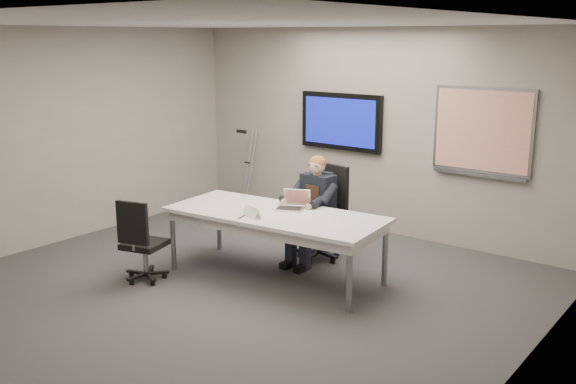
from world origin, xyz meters
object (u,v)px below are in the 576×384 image
Objects in this scene: seated_person at (310,221)px; office_chair_far at (322,229)px; office_chair_near at (143,256)px; laptop at (293,204)px; conference_table at (275,220)px.

office_chair_far is at bearing 91.17° from seated_person.
office_chair_near is 2.38× the size of laptop.
laptop is (0.05, 0.26, 0.14)m from conference_table.
office_chair_far is 0.30m from seated_person.
laptop is at bearing -83.26° from seated_person.
office_chair_far reaches higher than laptop.
office_chair_far reaches higher than office_chair_near.
office_chair_near is 0.74× the size of seated_person.
seated_person is at bearing 68.55° from laptop.
conference_table is at bearing -80.95° from office_chair_far.
conference_table is 0.30m from laptop.
conference_table is 0.93m from office_chair_far.
conference_table is 1.53m from office_chair_near.
conference_table is at bearing -124.88° from laptop.
office_chair_far is 2.87× the size of laptop.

